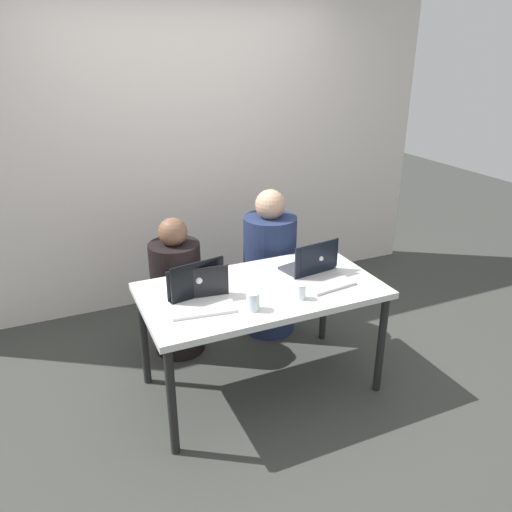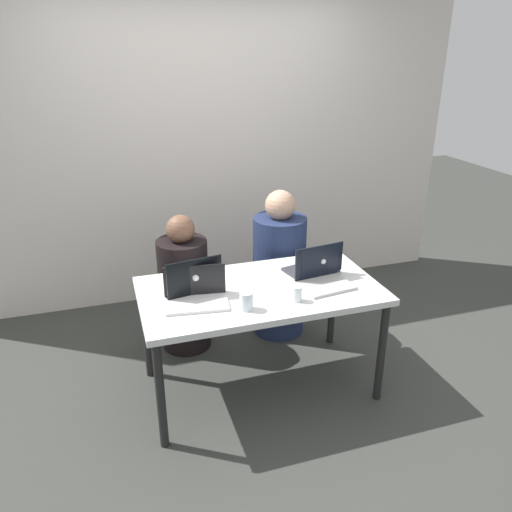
{
  "view_description": "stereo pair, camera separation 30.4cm",
  "coord_description": "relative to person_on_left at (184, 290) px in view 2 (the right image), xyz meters",
  "views": [
    {
      "loc": [
        -1.14,
        -2.48,
        2.09
      ],
      "look_at": [
        0.0,
        0.08,
        0.91
      ],
      "focal_mm": 35.0,
      "sensor_mm": 36.0,
      "label": 1
    },
    {
      "loc": [
        -0.85,
        -2.59,
        2.09
      ],
      "look_at": [
        0.0,
        0.08,
        0.91
      ],
      "focal_mm": 35.0,
      "sensor_mm": 36.0,
      "label": 2
    }
  ],
  "objects": [
    {
      "name": "person_on_left",
      "position": [
        0.0,
        0.0,
        0.0
      ],
      "size": [
        0.41,
        0.41,
        1.03
      ],
      "rotation": [
        0.0,
        0.0,
        3.29
      ],
      "color": "black",
      "rests_on": "ground"
    },
    {
      "name": "laptop_back_left",
      "position": [
        -0.04,
        -0.56,
        0.32
      ],
      "size": [
        0.38,
        0.3,
        0.24
      ],
      "rotation": [
        0.0,
        0.0,
        3.31
      ],
      "color": "silver",
      "rests_on": "desk"
    },
    {
      "name": "water_glass_right",
      "position": [
        0.52,
        -0.87,
        0.31
      ],
      "size": [
        0.06,
        0.06,
        0.09
      ],
      "color": "white",
      "rests_on": "desk"
    },
    {
      "name": "laptop_front_right",
      "position": [
        0.75,
        -0.71,
        0.32
      ],
      "size": [
        0.34,
        0.28,
        0.23
      ],
      "rotation": [
        0.0,
        0.0,
        0.13
      ],
      "color": "#B7B3B3",
      "rests_on": "desk"
    },
    {
      "name": "laptop_back_right",
      "position": [
        0.77,
        -0.55,
        0.32
      ],
      "size": [
        0.37,
        0.29,
        0.21
      ],
      "rotation": [
        0.0,
        0.0,
        3.37
      ],
      "color": "#35353C",
      "rests_on": "desk"
    },
    {
      "name": "water_glass_left",
      "position": [
        0.21,
        -0.88,
        0.32
      ],
      "size": [
        0.08,
        0.08,
        0.11
      ],
      "color": "silver",
      "rests_on": "desk"
    },
    {
      "name": "person_on_right",
      "position": [
        0.73,
        0.0,
        0.05
      ],
      "size": [
        0.49,
        0.49,
        1.14
      ],
      "rotation": [
        0.0,
        0.0,
        2.87
      ],
      "color": "#1E2A4D",
      "rests_on": "ground"
    },
    {
      "name": "back_wall",
      "position": [
        0.37,
        0.89,
        0.83
      ],
      "size": [
        4.5,
        0.1,
        2.57
      ],
      "primitive_type": "cube",
      "color": "silver",
      "rests_on": "ground"
    },
    {
      "name": "desk",
      "position": [
        0.37,
        -0.65,
        0.2
      ],
      "size": [
        1.46,
        0.79,
        0.73
      ],
      "color": "silver",
      "rests_on": "ground"
    },
    {
      "name": "ground_plane",
      "position": [
        0.37,
        -0.65,
        -0.46
      ],
      "size": [
        12.0,
        12.0,
        0.0
      ],
      "primitive_type": "plane",
      "color": "#363834"
    },
    {
      "name": "laptop_front_left",
      "position": [
        -0.04,
        -0.71,
        0.32
      ],
      "size": [
        0.38,
        0.26,
        0.2
      ],
      "rotation": [
        0.0,
        0.0,
        -0.14
      ],
      "color": "silver",
      "rests_on": "desk"
    }
  ]
}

